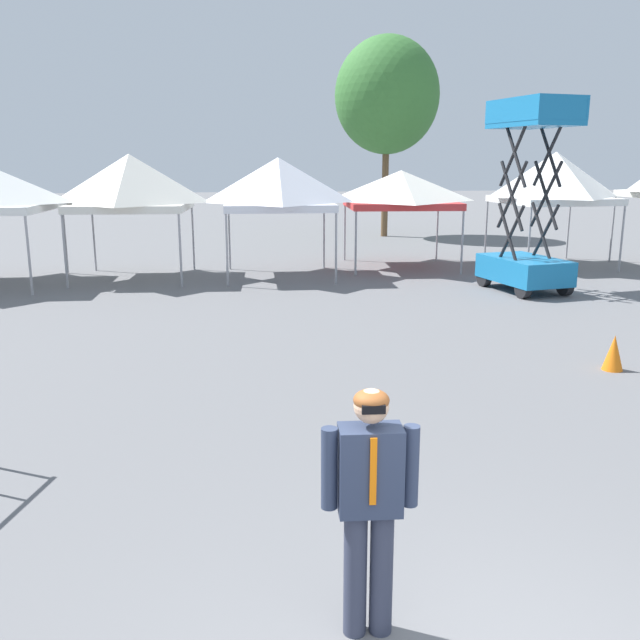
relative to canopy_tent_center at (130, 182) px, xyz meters
name	(u,v)px	position (x,y,z in m)	size (l,w,h in m)	color
canopy_tent_center	(130,182)	(0.00, 0.00, 0.00)	(3.26, 3.26, 3.39)	#9E9EA3
canopy_tent_far_left	(278,184)	(4.01, -0.22, -0.05)	(3.09, 3.09, 3.30)	#9E9EA3
canopy_tent_behind_center	(401,189)	(7.81, 1.05, -0.26)	(3.45, 3.45, 2.92)	#9E9EA3
canopy_tent_behind_right	(555,178)	(12.46, 0.53, 0.07)	(3.21, 3.21, 3.47)	#9E9EA3
scissor_lift	(526,237)	(9.92, -3.28, -1.27)	(1.80, 2.52, 4.65)	black
person_foreground	(370,496)	(3.40, -15.31, -1.60)	(0.65, 0.27, 1.78)	#33384C
tree_behind_tents_center	(387,96)	(9.38, 9.73, 3.21)	(4.36, 4.36, 8.26)	brown
traffic_cone_lot_center	(614,353)	(8.46, -9.85, -2.35)	(0.32, 0.32, 0.56)	orange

